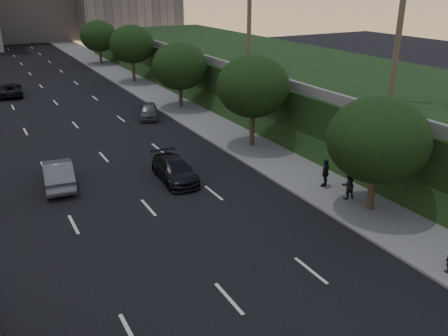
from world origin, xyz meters
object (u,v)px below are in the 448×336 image
sedan_far_left (10,90)px  sedan_near_right (175,170)px  pedestrian_c (326,173)px  sedan_far_right (148,111)px  sedan_mid_left (58,173)px  pedestrian_b (348,184)px

sedan_far_left → sedan_near_right: bearing=107.2°
sedan_near_right → pedestrian_c: size_ratio=2.77×
sedan_near_right → sedan_far_left: bearing=105.7°
sedan_far_right → sedan_mid_left: bearing=-111.4°
sedan_mid_left → sedan_far_left: bearing=-83.5°
sedan_mid_left → pedestrian_b: pedestrian_b is taller
pedestrian_c → sedan_mid_left: bearing=-62.9°
sedan_far_left → pedestrian_b: pedestrian_b is taller
pedestrian_b → sedan_far_left: bearing=-67.7°
sedan_near_right → pedestrian_b: (7.30, -7.33, 0.30)m
sedan_far_right → pedestrian_b: (3.78, -21.56, 0.31)m
sedan_far_left → pedestrian_b: size_ratio=2.93×
sedan_near_right → sedan_mid_left: bearing=161.8°
pedestrian_c → sedan_far_right: bearing=-111.9°
sedan_far_left → sedan_near_right: 30.12m
pedestrian_b → pedestrian_c: 1.91m
sedan_mid_left → pedestrian_b: size_ratio=2.84×
sedan_mid_left → pedestrian_b: bearing=150.9°
sedan_near_right → pedestrian_b: size_ratio=2.82×
sedan_far_right → pedestrian_b: pedestrian_b is taller
sedan_far_right → pedestrian_c: bearing=-60.0°
sedan_near_right → pedestrian_c: pedestrian_c is taller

